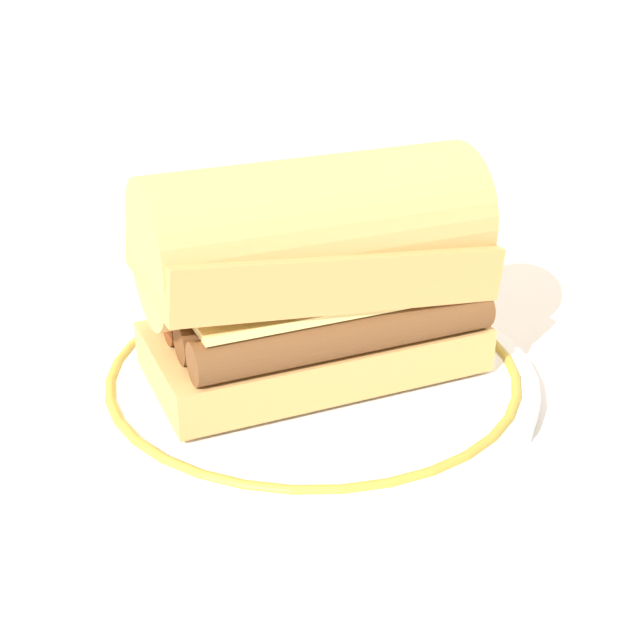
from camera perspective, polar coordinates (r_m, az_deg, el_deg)
name	(u,v)px	position (r m, az deg, el deg)	size (l,w,h in m)	color
ground_plane	(314,388)	(0.53, -0.42, -4.41)	(1.50, 1.50, 0.00)	silver
plate	(320,376)	(0.52, 0.00, -3.67)	(0.26, 0.26, 0.01)	white
sausage_sandwich	(320,269)	(0.49, 0.00, 3.32)	(0.21, 0.15, 0.13)	tan
drinking_glass	(358,215)	(0.71, 2.47, 6.85)	(0.06, 0.06, 0.09)	silver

